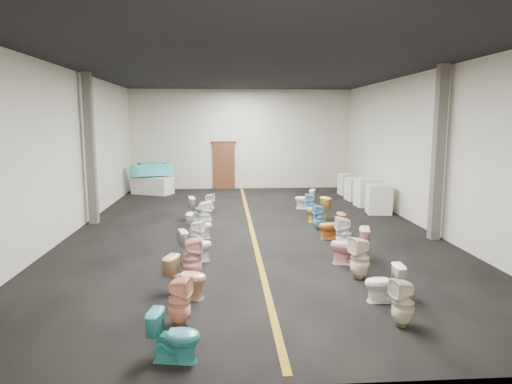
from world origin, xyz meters
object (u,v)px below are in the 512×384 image
(appliance_crate_b, at_px, (367,192))
(toilet_right_7, at_px, (318,210))
(toilet_left_7, at_px, (204,215))
(toilet_right_6, at_px, (319,217))
(toilet_right_9, at_px, (305,199))
(toilet_right_2, at_px, (360,258))
(toilet_left_2, at_px, (186,277))
(appliance_crate_c, at_px, (357,189))
(toilet_right_3, at_px, (349,246))
(toilet_right_5, at_px, (331,226))
(bathtub, at_px, (152,169))
(toilet_left_8, at_px, (201,209))
(appliance_crate_a, at_px, (379,199))
(display_table, at_px, (153,185))
(toilet_right_1, at_px, (384,283))
(toilet_left_6, at_px, (200,226))
(toilet_right_4, at_px, (344,234))
(appliance_crate_d, at_px, (347,184))
(toilet_left_4, at_px, (196,245))
(toilet_right_0, at_px, (403,303))
(toilet_left_1, at_px, (179,301))
(toilet_left_5, at_px, (197,235))
(toilet_left_0, at_px, (175,336))
(toilet_right_8, at_px, (310,204))
(toilet_left_3, at_px, (192,259))
(toilet_left_9, at_px, (209,204))

(appliance_crate_b, distance_m, toilet_right_7, 3.36)
(toilet_left_7, xyz_separation_m, toilet_right_6, (3.27, -0.22, -0.06))
(appliance_crate_b, distance_m, toilet_right_9, 2.38)
(toilet_left_7, distance_m, toilet_right_2, 5.42)
(appliance_crate_b, height_order, toilet_left_2, appliance_crate_b)
(appliance_crate_c, height_order, toilet_right_3, appliance_crate_c)
(appliance_crate_b, bearing_deg, toilet_right_5, -117.51)
(bathtub, height_order, toilet_left_8, bathtub)
(bathtub, relative_size, toilet_right_3, 2.13)
(appliance_crate_a, distance_m, toilet_right_7, 2.56)
(toilet_left_8, height_order, toilet_right_9, toilet_left_8)
(appliance_crate_b, height_order, toilet_right_7, appliance_crate_b)
(toilet_right_3, bearing_deg, toilet_right_6, -166.01)
(display_table, height_order, toilet_right_1, display_table)
(toilet_left_6, relative_size, toilet_right_4, 0.82)
(appliance_crate_d, distance_m, toilet_left_7, 8.28)
(toilet_right_6, bearing_deg, toilet_left_4, -55.91)
(toilet_right_0, bearing_deg, toilet_left_7, -162.60)
(toilet_left_1, bearing_deg, toilet_right_3, -37.11)
(toilet_left_2, relative_size, toilet_left_8, 0.96)
(toilet_right_7, bearing_deg, appliance_crate_d, 134.58)
(appliance_crate_a, bearing_deg, toilet_left_8, -172.40)
(toilet_left_2, bearing_deg, appliance_crate_a, -20.74)
(toilet_left_4, relative_size, toilet_right_1, 1.11)
(appliance_crate_a, distance_m, toilet_left_1, 10.04)
(appliance_crate_d, height_order, toilet_right_0, appliance_crate_d)
(toilet_right_0, height_order, toilet_right_4, toilet_right_4)
(toilet_left_5, xyz_separation_m, toilet_right_5, (3.48, 0.80, -0.01))
(toilet_left_6, xyz_separation_m, toilet_right_9, (3.49, 3.84, 0.02))
(appliance_crate_a, bearing_deg, appliance_crate_b, 90.00)
(toilet_right_4, distance_m, toilet_right_6, 2.19)
(toilet_left_0, height_order, toilet_right_2, toilet_right_2)
(toilet_left_6, relative_size, toilet_right_8, 0.93)
(toilet_right_4, bearing_deg, toilet_right_8, -178.58)
(toilet_left_4, relative_size, toilet_right_9, 1.03)
(toilet_left_1, relative_size, toilet_right_7, 1.02)
(appliance_crate_d, distance_m, toilet_left_6, 9.04)
(appliance_crate_c, relative_size, toilet_left_8, 1.11)
(appliance_crate_a, height_order, toilet_right_1, appliance_crate_a)
(toilet_right_2, xyz_separation_m, toilet_right_6, (0.04, 4.14, -0.06))
(display_table, distance_m, toilet_left_3, 11.12)
(toilet_right_1, distance_m, toilet_right_9, 8.40)
(appliance_crate_a, distance_m, toilet_left_5, 7.08)
(toilet_left_9, distance_m, toilet_right_0, 9.23)
(toilet_left_7, bearing_deg, toilet_left_5, 166.65)
(appliance_crate_b, bearing_deg, toilet_right_4, -112.30)
(bathtub, xyz_separation_m, toilet_left_5, (2.41, -8.74, -0.71))
(toilet_left_6, distance_m, toilet_left_7, 0.95)
(toilet_left_5, bearing_deg, appliance_crate_c, -22.84)
(toilet_left_6, xyz_separation_m, toilet_right_7, (3.53, 1.78, 0.04))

